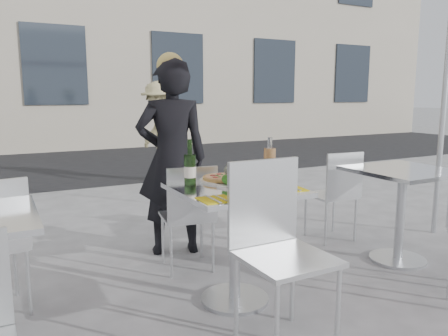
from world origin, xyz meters
name	(u,v)px	position (x,y,z in m)	size (l,w,h in m)	color
ground	(235,300)	(0.00, 0.00, 0.00)	(80.00, 80.00, 0.00)	slate
street_asphalt	(74,163)	(0.00, 6.50, 0.00)	(24.00, 5.00, 0.00)	black
main_table	(235,220)	(0.00, 0.00, 0.54)	(0.72, 0.72, 0.75)	#B7BABF
side_table_right	(402,195)	(1.50, 0.00, 0.54)	(0.72, 0.72, 0.75)	#B7BABF
chair_far	(189,209)	(-0.07, 0.57, 0.48)	(0.42, 0.43, 0.82)	silver
chair_near	(275,236)	(-0.01, -0.47, 0.58)	(0.45, 0.46, 0.97)	silver
side_chair_rfar	(337,189)	(1.37, 0.60, 0.49)	(0.41, 0.42, 0.83)	silver
woman_diner	(172,158)	(-0.02, 1.03, 0.80)	(0.58, 0.38, 1.60)	black
pedestrian_b	(160,132)	(0.90, 3.98, 0.76)	(0.99, 0.57, 1.53)	tan
pizza_near	(255,191)	(0.02, -0.19, 0.76)	(0.32, 0.32, 0.02)	tan
pizza_far	(225,179)	(0.04, 0.21, 0.77)	(0.33, 0.33, 0.03)	white
salad_plate	(233,180)	(0.01, 0.04, 0.79)	(0.22, 0.22, 0.09)	white
wine_bottle	(190,168)	(-0.23, 0.17, 0.86)	(0.08, 0.08, 0.29)	#28501E
carafe	(270,163)	(0.31, 0.09, 0.87)	(0.08, 0.08, 0.29)	tan
sugar_shaker	(258,176)	(0.19, 0.03, 0.80)	(0.06, 0.06, 0.11)	white
wineglass_white_a	(229,171)	(-0.04, 0.00, 0.86)	(0.07, 0.07, 0.16)	white
wineglass_white_b	(231,169)	(0.00, 0.04, 0.86)	(0.07, 0.07, 0.16)	white
wineglass_red_a	(236,169)	(0.02, 0.04, 0.86)	(0.07, 0.07, 0.16)	white
wineglass_red_b	(257,167)	(0.18, 0.04, 0.86)	(0.07, 0.07, 0.16)	white
napkin_left	(216,199)	(-0.25, -0.23, 0.75)	(0.18, 0.20, 0.01)	yellow
napkin_right	(289,189)	(0.27, -0.19, 0.75)	(0.20, 0.20, 0.01)	yellow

